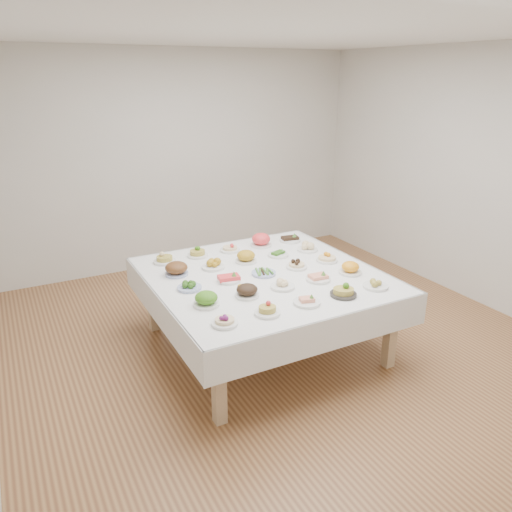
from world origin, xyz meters
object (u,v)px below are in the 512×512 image
dish_12 (264,272)px  dish_24 (290,237)px  display_table (264,281)px  dish_0 (225,320)px

dish_12 → dish_24: size_ratio=0.98×
display_table → dish_0: size_ratio=10.36×
dish_0 → dish_12: (0.72, 0.72, -0.02)m
dish_0 → dish_24: size_ratio=0.88×
dish_12 → dish_24: 1.01m
dish_12 → dish_24: dish_24 is taller
display_table → dish_0: (-0.72, -0.72, 0.11)m
dish_0 → dish_24: dish_24 is taller
dish_12 → display_table: bearing=68.1°
display_table → dish_12: (-0.00, -0.01, 0.09)m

